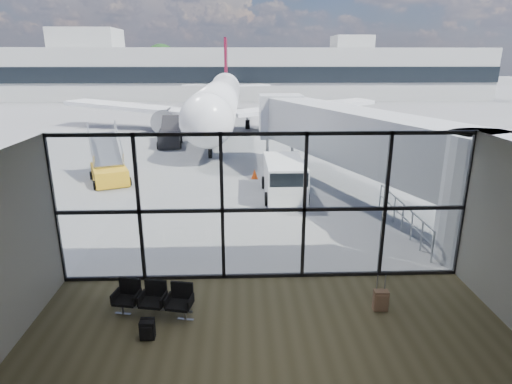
{
  "coord_description": "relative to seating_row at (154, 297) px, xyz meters",
  "views": [
    {
      "loc": [
        -0.68,
        -11.75,
        6.44
      ],
      "look_at": [
        -0.1,
        3.0,
        1.81
      ],
      "focal_mm": 30.0,
      "sensor_mm": 36.0,
      "label": 1
    }
  ],
  "objects": [
    {
      "name": "apron_railing",
      "position": [
        8.54,
        5.38,
        0.21
      ],
      "size": [
        0.06,
        5.46,
        1.11
      ],
      "color": "gray",
      "rests_on": "ground"
    },
    {
      "name": "tree_5",
      "position": [
        -12.06,
        73.88,
        5.36
      ],
      "size": [
        6.27,
        6.27,
        9.03
      ],
      "color": "#382619",
      "rests_on": "ground"
    },
    {
      "name": "traffic_cone_b",
      "position": [
        5.49,
        17.38,
        -0.2
      ],
      "size": [
        0.47,
        0.47,
        0.67
      ],
      "color": "orange",
      "rests_on": "ground"
    },
    {
      "name": "airliner",
      "position": [
        0.47,
        31.68,
        2.2
      ],
      "size": [
        29.92,
        34.61,
        8.92
      ],
      "rotation": [
        0.0,
        0.0,
        -0.01
      ],
      "color": "white",
      "rests_on": "ground"
    },
    {
      "name": "mobile_stairs",
      "position": [
        -4.8,
        12.79,
        0.08
      ],
      "size": [
        2.81,
        3.83,
        2.45
      ],
      "rotation": [
        0.0,
        0.0,
        0.39
      ],
      "color": "gold",
      "rests_on": "ground"
    },
    {
      "name": "far_terminal",
      "position": [
        2.35,
        63.85,
        3.7
      ],
      "size": [
        80.0,
        12.2,
        11.0
      ],
      "color": "#ACACA8",
      "rests_on": "ground"
    },
    {
      "name": "belt_loader",
      "position": [
        -3.07,
        22.86,
        0.17
      ],
      "size": [
        2.04,
        4.53,
        2.03
      ],
      "rotation": [
        0.0,
        0.0,
        0.09
      ],
      "color": "black",
      "rests_on": "ground"
    },
    {
      "name": "tree_2",
      "position": [
        -30.06,
        73.88,
        5.36
      ],
      "size": [
        6.27,
        6.27,
        9.03
      ],
      "color": "#382619",
      "rests_on": "ground"
    },
    {
      "name": "ground",
      "position": [
        2.94,
        41.88,
        -0.51
      ],
      "size": [
        220.0,
        220.0,
        0.0
      ],
      "primitive_type": "plane",
      "color": "slate",
      "rests_on": "ground"
    },
    {
      "name": "jet_bridge",
      "position": [
        7.84,
        8.96,
        2.25
      ],
      "size": [
        8.0,
        16.5,
        4.33
      ],
      "color": "#A5A7AA",
      "rests_on": "ground"
    },
    {
      "name": "tree_4",
      "position": [
        -18.06,
        73.88,
        4.74
      ],
      "size": [
        5.61,
        5.61,
        8.07
      ],
      "color": "#382619",
      "rests_on": "ground"
    },
    {
      "name": "traffic_cone_a",
      "position": [
        4.83,
        11.67,
        -0.25
      ],
      "size": [
        0.39,
        0.39,
        0.56
      ],
      "color": "#D1670B",
      "rests_on": "ground"
    },
    {
      "name": "tree_1",
      "position": [
        -36.06,
        73.88,
        4.74
      ],
      "size": [
        5.61,
        5.61,
        8.07
      ],
      "color": "#382619",
      "rests_on": "ground"
    },
    {
      "name": "service_van",
      "position": [
        4.4,
        9.83,
        0.41
      ],
      "size": [
        2.03,
        4.13,
        1.79
      ],
      "rotation": [
        0.0,
        0.0,
        -0.0
      ],
      "color": "white",
      "rests_on": "ground"
    },
    {
      "name": "traffic_cone_c",
      "position": [
        3.08,
        13.22,
        -0.25
      ],
      "size": [
        0.38,
        0.38,
        0.54
      ],
      "color": "#FF4F0D",
      "rests_on": "ground"
    },
    {
      "name": "seating_row",
      "position": [
        0.0,
        0.0,
        0.0
      ],
      "size": [
        2.09,
        0.95,
        0.93
      ],
      "rotation": [
        0.0,
        0.0,
        -0.19
      ],
      "color": "gray",
      "rests_on": "ground"
    },
    {
      "name": "lounge_shell",
      "position": [
        2.94,
        -2.92,
        2.14
      ],
      "size": [
        12.02,
        8.01,
        4.51
      ],
      "color": "brown",
      "rests_on": "ground"
    },
    {
      "name": "suitcase",
      "position": [
        5.96,
        -0.06,
        -0.2
      ],
      "size": [
        0.39,
        0.3,
        1.03
      ],
      "rotation": [
        0.0,
        0.0,
        -0.06
      ],
      "color": "#8B664D",
      "rests_on": "ground"
    },
    {
      "name": "backpack",
      "position": [
        0.01,
        -1.04,
        -0.26
      ],
      "size": [
        0.35,
        0.32,
        0.53
      ],
      "rotation": [
        0.0,
        0.0,
        0.0
      ],
      "color": "black",
      "rests_on": "ground"
    },
    {
      "name": "glass_curtain_wall",
      "position": [
        2.94,
        1.88,
        1.73
      ],
      "size": [
        12.1,
        0.12,
        4.5
      ],
      "color": "white",
      "rests_on": "ground"
    },
    {
      "name": "tree_3",
      "position": [
        -24.06,
        73.88,
        4.12
      ],
      "size": [
        4.95,
        4.95,
        7.12
      ],
      "color": "#382619",
      "rests_on": "ground"
    }
  ]
}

